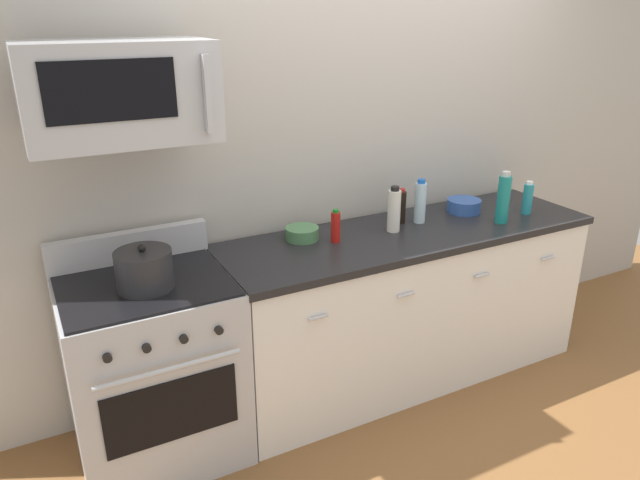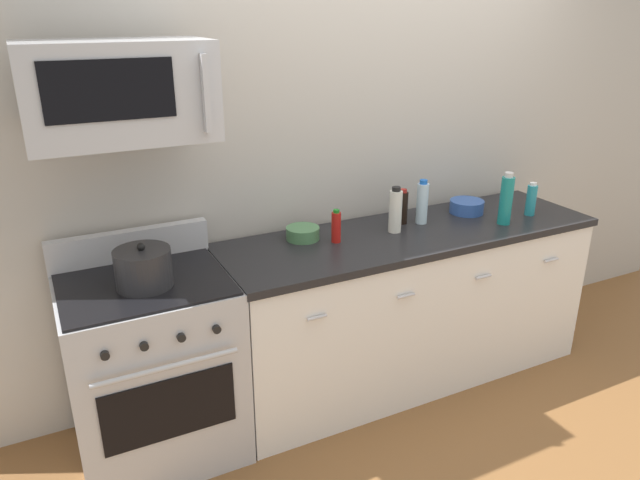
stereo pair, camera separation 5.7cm
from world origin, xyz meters
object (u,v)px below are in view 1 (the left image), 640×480
object	(u,v)px
microwave	(119,92)
bottle_sparkling_teal	(503,199)
bottle_vinegar_white	(394,210)
bowl_blue_mixing	(464,205)
range_oven	(154,369)
bottle_soy_sauce_dark	(401,207)
bowl_green_glaze	(302,233)
bottle_dish_soap	(528,198)
bottle_hot_sauce_red	(336,227)
bottle_water_clear	(420,202)
stockpot	(144,270)

from	to	relation	value
microwave	bottle_sparkling_teal	xyz separation A→B (m)	(1.99, -0.18, -0.69)
bottle_vinegar_white	bowl_blue_mixing	xyz separation A→B (m)	(0.56, 0.08, -0.08)
range_oven	bottle_soy_sauce_dark	distance (m)	1.58
bottle_soy_sauce_dark	bowl_green_glaze	world-z (taller)	bottle_soy_sauce_dark
microwave	bottle_dish_soap	size ratio (longest dim) A/B	3.76
bottle_sparkling_teal	bowl_blue_mixing	size ratio (longest dim) A/B	1.49
range_oven	bottle_soy_sauce_dark	size ratio (longest dim) A/B	5.31
bottle_vinegar_white	bottle_hot_sauce_red	bearing A→B (deg)	178.78
bottle_water_clear	bottle_vinegar_white	distance (m)	0.22
bottle_water_clear	bowl_green_glaze	xyz separation A→B (m)	(-0.71, 0.07, -0.09)
bottle_water_clear	bottle_hot_sauce_red	bearing A→B (deg)	-175.69
stockpot	range_oven	bearing A→B (deg)	90.00
bottle_sparkling_teal	bowl_green_glaze	distance (m)	1.17
bottle_soy_sauce_dark	bottle_vinegar_white	xyz separation A→B (m)	(-0.11, -0.09, 0.02)
range_oven	bowl_green_glaze	size ratio (longest dim) A/B	6.03
microwave	bowl_green_glaze	xyz separation A→B (m)	(0.87, 0.11, -0.80)
bottle_hot_sauce_red	bottle_water_clear	bearing A→B (deg)	4.31
bottle_water_clear	bottle_sparkling_teal	xyz separation A→B (m)	(0.41, -0.22, 0.02)
bottle_hot_sauce_red	bottle_vinegar_white	distance (m)	0.36
bottle_sparkling_teal	stockpot	distance (m)	1.99
range_oven	bowl_green_glaze	xyz separation A→B (m)	(0.87, 0.16, 0.49)
bottle_hot_sauce_red	bowl_blue_mixing	distance (m)	0.93
bowl_green_glaze	bottle_soy_sauce_dark	bearing A→B (deg)	-2.76
bottle_water_clear	bottle_vinegar_white	bearing A→B (deg)	-166.61
range_oven	bottle_dish_soap	distance (m)	2.30
bottle_dish_soap	bottle_water_clear	xyz separation A→B (m)	(-0.66, 0.17, 0.03)
bottle_dish_soap	bowl_blue_mixing	bearing A→B (deg)	147.16
bottle_soy_sauce_dark	bottle_vinegar_white	distance (m)	0.15
bottle_soy_sauce_dark	bottle_dish_soap	bearing A→B (deg)	-15.91
bottle_dish_soap	bottle_water_clear	distance (m)	0.68
bottle_hot_sauce_red	microwave	bearing A→B (deg)	179.76
range_oven	bottle_soy_sauce_dark	bearing A→B (deg)	4.88
microwave	stockpot	xyz separation A→B (m)	(-0.00, -0.10, -0.74)
bottle_dish_soap	stockpot	size ratio (longest dim) A/B	0.80
bottle_vinegar_white	bowl_green_glaze	xyz separation A→B (m)	(-0.50, 0.12, -0.09)
bowl_green_glaze	bottle_hot_sauce_red	bearing A→B (deg)	-39.81
bottle_dish_soap	bottle_vinegar_white	size ratio (longest dim) A/B	0.78
bottle_hot_sauce_red	stockpot	bearing A→B (deg)	-174.66
bottle_hot_sauce_red	bottle_sparkling_teal	distance (m)	1.00
stockpot	microwave	bearing A→B (deg)	89.87
bowl_blue_mixing	stockpot	distance (m)	1.93
microwave	bottle_sparkling_teal	bearing A→B (deg)	-5.25
bottle_sparkling_teal	bowl_blue_mixing	distance (m)	0.27
range_oven	microwave	distance (m)	1.28
bottle_sparkling_teal	stockpot	bearing A→B (deg)	177.56
bottle_water_clear	bottle_sparkling_teal	world-z (taller)	bottle_sparkling_teal
bottle_dish_soap	bottle_sparkling_teal	size ratio (longest dim) A/B	0.66
bottle_vinegar_white	bowl_green_glaze	bearing A→B (deg)	166.14
stockpot	bottle_vinegar_white	bearing A→B (deg)	3.61
bottle_sparkling_teal	microwave	bearing A→B (deg)	174.75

